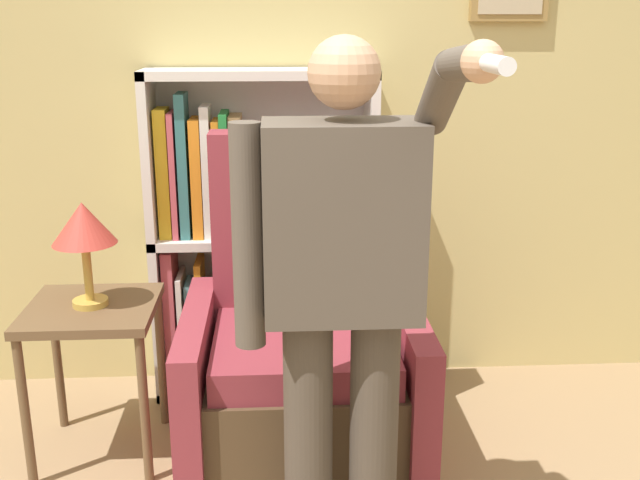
{
  "coord_description": "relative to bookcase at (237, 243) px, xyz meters",
  "views": [
    {
      "loc": [
        -0.14,
        -1.43,
        1.71
      ],
      "look_at": [
        -0.0,
        0.89,
        1.02
      ],
      "focal_mm": 42.0,
      "sensor_mm": 36.0,
      "label": 1
    }
  ],
  "objects": [
    {
      "name": "wall_back",
      "position": [
        0.33,
        0.16,
        0.68
      ],
      "size": [
        8.0,
        0.11,
        2.8
      ],
      "color": "tan",
      "rests_on": "ground_plane"
    },
    {
      "name": "side_table",
      "position": [
        -0.54,
        -0.54,
        -0.19
      ],
      "size": [
        0.49,
        0.49,
        0.64
      ],
      "color": "brown",
      "rests_on": "ground_plane"
    },
    {
      "name": "armchair",
      "position": [
        0.28,
        -0.61,
        -0.33
      ],
      "size": [
        0.91,
        0.83,
        1.29
      ],
      "color": "#4C3823",
      "rests_on": "ground_plane"
    },
    {
      "name": "bookcase",
      "position": [
        0.0,
        0.0,
        0.0
      ],
      "size": [
        1.01,
        0.28,
        1.51
      ],
      "color": "silver",
      "rests_on": "ground_plane"
    },
    {
      "name": "table_lamp",
      "position": [
        -0.54,
        -0.54,
        0.23
      ],
      "size": [
        0.24,
        0.24,
        0.41
      ],
      "color": "gold",
      "rests_on": "side_table"
    },
    {
      "name": "person_standing",
      "position": [
        0.37,
        -1.28,
        0.24
      ],
      "size": [
        0.6,
        0.78,
        1.67
      ],
      "color": "#473D33",
      "rests_on": "ground_plane"
    }
  ]
}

